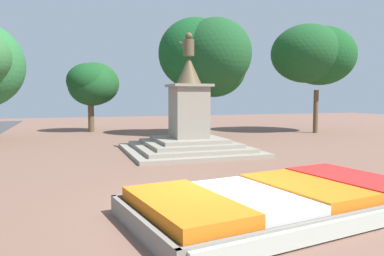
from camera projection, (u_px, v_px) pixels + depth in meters
ground_plane at (209, 210)px, 8.60m from camera, size 81.17×81.17×0.00m
flower_planter at (280, 201)px, 8.34m from camera, size 7.10×4.49×0.62m
statue_monument at (189, 129)px, 17.50m from camera, size 5.77×5.77×5.53m
park_tree_behind_statue at (92, 84)px, 27.40m from camera, size 3.81×3.48×5.10m
park_tree_far_right at (208, 58)px, 24.73m from camera, size 6.14×5.98×7.75m
park_tree_street_side at (314, 55)px, 27.02m from camera, size 6.21×5.18×7.74m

